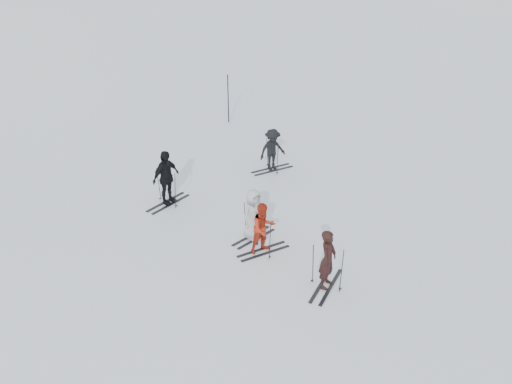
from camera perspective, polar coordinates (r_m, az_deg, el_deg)
ground at (r=18.03m, az=-1.15°, el=-4.21°), size 120.00×120.00×0.00m
skier_near_dark at (r=15.46m, az=7.18°, el=-6.77°), size 0.46×0.66×1.74m
skier_red at (r=16.76m, az=0.74°, el=-3.71°), size 0.97×0.99×1.61m
skier_grey at (r=17.40m, az=-0.27°, el=-2.32°), size 0.80×0.95×1.65m
skier_uphill_left at (r=19.48m, az=-8.98°, el=1.36°), size 0.79×1.23×1.94m
skier_uphill_far at (r=21.69m, az=1.65°, el=4.19°), size 1.15×1.21×1.64m
skis_near_dark at (r=15.58m, az=7.13°, el=-7.40°), size 1.87×1.08×1.32m
skis_red at (r=16.86m, az=0.74°, el=-4.24°), size 1.89×1.77×1.24m
skis_grey at (r=17.52m, az=-0.27°, el=-2.96°), size 1.84×1.45×1.19m
skis_uphill_left at (r=19.62m, az=-8.91°, el=0.53°), size 1.99×1.43×1.31m
skis_uphill_far at (r=21.77m, az=1.65°, el=3.74°), size 1.92×1.82×1.27m
piste_marker at (r=26.26m, az=-2.80°, el=9.30°), size 0.06×0.06×2.25m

